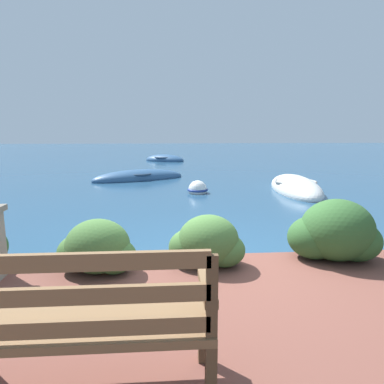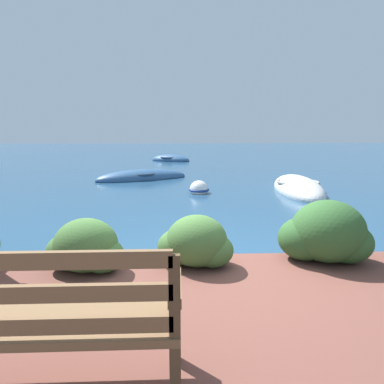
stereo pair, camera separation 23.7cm
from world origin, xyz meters
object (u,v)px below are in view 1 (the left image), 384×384
object	(u,v)px
rowboat_mid	(139,178)
mooring_buoy	(198,190)
park_bench	(82,319)
rowboat_nearest	(295,189)
rowboat_far	(165,160)

from	to	relation	value
rowboat_mid	mooring_buoy	world-z (taller)	rowboat_mid
park_bench	rowboat_nearest	xyz separation A→B (m)	(4.12, 7.66, -0.64)
park_bench	rowboat_far	size ratio (longest dim) A/B	0.57
rowboat_far	rowboat_mid	bearing A→B (deg)	-68.19
rowboat_nearest	mooring_buoy	distance (m)	2.83
rowboat_mid	rowboat_far	bearing A→B (deg)	58.56
park_bench	mooring_buoy	xyz separation A→B (m)	(1.29, 7.52, -0.61)
rowboat_mid	mooring_buoy	bearing A→B (deg)	-80.78
mooring_buoy	rowboat_far	bearing A→B (deg)	95.73
mooring_buoy	park_bench	bearing A→B (deg)	-99.76
rowboat_nearest	rowboat_mid	bearing A→B (deg)	65.72
rowboat_nearest	rowboat_mid	world-z (taller)	rowboat_nearest
rowboat_far	mooring_buoy	xyz separation A→B (m)	(1.00, -9.92, 0.03)
rowboat_mid	rowboat_far	world-z (taller)	rowboat_far
rowboat_nearest	park_bench	bearing A→B (deg)	156.48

